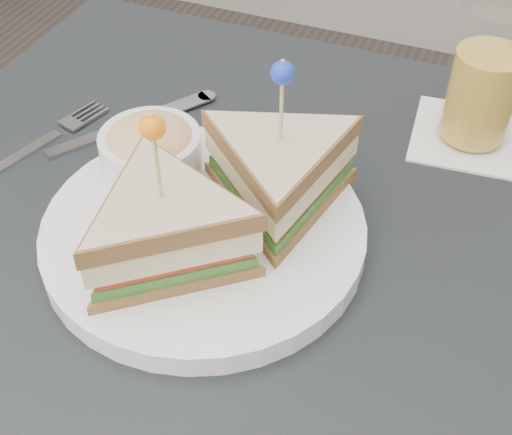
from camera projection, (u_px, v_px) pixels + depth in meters
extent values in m
cube|color=black|center=(242.00, 272.00, 0.66)|extent=(0.80, 0.80, 0.03)
cylinder|color=black|center=(139.00, 221.00, 1.25)|extent=(0.04, 0.04, 0.72)
cylinder|color=white|center=(204.00, 235.00, 0.66)|extent=(0.34, 0.34, 0.02)
cylinder|color=white|center=(204.00, 226.00, 0.65)|extent=(0.34, 0.34, 0.01)
cylinder|color=#D5BD7A|center=(157.00, 165.00, 0.55)|extent=(0.00, 0.00, 0.09)
sphere|color=orange|center=(153.00, 127.00, 0.52)|extent=(0.02, 0.02, 0.02)
cylinder|color=#D5BD7A|center=(281.00, 109.00, 0.60)|extent=(0.00, 0.00, 0.09)
sphere|color=#1A33C8|center=(282.00, 73.00, 0.57)|extent=(0.02, 0.02, 0.02)
cylinder|color=white|center=(151.00, 154.00, 0.70)|extent=(0.11, 0.11, 0.04)
ellipsoid|color=#E0B772|center=(150.00, 141.00, 0.69)|extent=(0.10, 0.10, 0.04)
cube|color=silver|center=(15.00, 159.00, 0.75)|extent=(0.05, 0.12, 0.00)
cube|color=silver|center=(71.00, 124.00, 0.80)|extent=(0.03, 0.02, 0.00)
cube|color=silver|center=(87.00, 141.00, 0.77)|extent=(0.07, 0.09, 0.01)
cube|color=silver|center=(164.00, 112.00, 0.81)|extent=(0.08, 0.11, 0.00)
cylinder|color=silver|center=(207.00, 96.00, 0.83)|extent=(0.03, 0.03, 0.00)
cube|color=white|center=(470.00, 137.00, 0.78)|extent=(0.13, 0.13, 0.00)
cylinder|color=gold|center=(481.00, 95.00, 0.74)|extent=(0.08, 0.08, 0.10)
cylinder|color=white|center=(486.00, 75.00, 0.73)|extent=(0.09, 0.09, 0.16)
cube|color=white|center=(502.00, 54.00, 0.72)|extent=(0.03, 0.03, 0.02)
cube|color=white|center=(477.00, 62.00, 0.71)|extent=(0.02, 0.02, 0.02)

